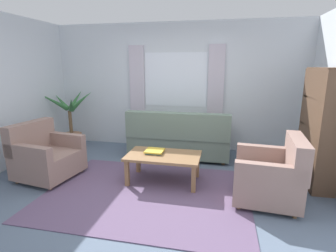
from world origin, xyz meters
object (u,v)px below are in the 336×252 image
object	(u,v)px
couch	(179,139)
armchair_left	(45,156)
coffee_table	(163,158)
potted_plant	(71,124)
bookshelf	(317,133)
armchair_right	(272,176)
book_stack_on_table	(155,151)

from	to	relation	value
couch	armchair_left	xyz separation A→B (m)	(-1.91, -1.35, -0.01)
coffee_table	potted_plant	size ratio (longest dim) A/B	0.89
coffee_table	potted_plant	xyz separation A→B (m)	(-2.33, 1.25, 0.14)
armchair_left	bookshelf	xyz separation A→B (m)	(4.07, 0.62, 0.44)
armchair_right	potted_plant	bearing A→B (deg)	-106.69
armchair_right	coffee_table	bearing A→B (deg)	-95.00
couch	armchair_right	distance (m)	2.02
couch	coffee_table	xyz separation A→B (m)	(-0.05, -1.14, 0.01)
couch	armchair_left	distance (m)	2.34
couch	bookshelf	size ratio (longest dim) A/B	1.10
armchair_left	coffee_table	world-z (taller)	armchair_left
couch	book_stack_on_table	world-z (taller)	couch
couch	potted_plant	bearing A→B (deg)	-2.77
couch	armchair_left	bearing A→B (deg)	35.24
couch	armchair_right	xyz separation A→B (m)	(1.46, -1.40, -0.01)
armchair_left	armchair_right	xyz separation A→B (m)	(3.37, -0.05, 0.00)
armchair_left	bookshelf	distance (m)	4.14
book_stack_on_table	bookshelf	distance (m)	2.40
armchair_left	bookshelf	world-z (taller)	bookshelf
book_stack_on_table	bookshelf	bearing A→B (deg)	8.24
couch	armchair_left	world-z (taller)	couch
potted_plant	armchair_right	bearing A→B (deg)	-21.62
book_stack_on_table	bookshelf	xyz separation A→B (m)	(2.35, 0.34, 0.33)
couch	coffee_table	bearing A→B (deg)	87.61
coffee_table	book_stack_on_table	bearing A→B (deg)	157.12
couch	potted_plant	xyz separation A→B (m)	(-2.37, 0.11, 0.15)
armchair_left	book_stack_on_table	xyz separation A→B (m)	(1.71, 0.28, 0.11)
coffee_table	couch	bearing A→B (deg)	87.61
armchair_left	potted_plant	distance (m)	1.55
book_stack_on_table	couch	bearing A→B (deg)	79.45
armchair_left	armchair_right	size ratio (longest dim) A/B	1.05
bookshelf	coffee_table	bearing A→B (deg)	100.43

